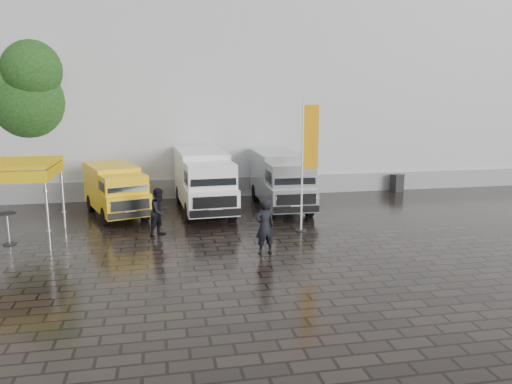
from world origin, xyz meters
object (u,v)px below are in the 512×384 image
at_px(person_front, 265,227).
at_px(cocktail_table, 8,229).
at_px(wheelie_bin, 397,183).
at_px(van_silver, 280,181).
at_px(canopy_tent, 9,167).
at_px(van_white, 204,182).
at_px(flagpole, 307,159).
at_px(van_yellow, 116,191).
at_px(person_tent, 160,212).

bearing_deg(person_front, cocktail_table, -28.44).
xyz_separation_m(cocktail_table, wheelie_bin, (18.22, 6.64, -0.09)).
relative_size(van_silver, canopy_tent, 1.92).
height_order(van_silver, canopy_tent, canopy_tent).
bearing_deg(person_front, van_silver, -118.60).
bearing_deg(van_white, flagpole, -51.70).
relative_size(van_silver, person_front, 3.15).
height_order(van_yellow, wheelie_bin, van_yellow).
height_order(canopy_tent, flagpole, flagpole).
distance_m(van_yellow, van_white, 3.89).
xyz_separation_m(van_silver, canopy_tent, (-10.78, -3.56, 1.44)).
height_order(van_white, canopy_tent, canopy_tent).
bearing_deg(canopy_tent, person_tent, -2.21).
bearing_deg(van_yellow, van_white, -15.39).
height_order(van_silver, person_front, van_silver).
relative_size(canopy_tent, person_tent, 1.69).
relative_size(van_silver, person_tent, 3.24).
distance_m(van_silver, wheelie_bin, 7.84).
bearing_deg(flagpole, van_white, 131.24).
bearing_deg(cocktail_table, van_yellow, 47.66).
distance_m(canopy_tent, cocktail_table, 2.19).
xyz_separation_m(van_yellow, van_silver, (7.49, 0.17, 0.19)).
bearing_deg(wheelie_bin, person_front, -146.17).
height_order(van_silver, cocktail_table, van_silver).
bearing_deg(wheelie_bin, canopy_tent, -171.86).
relative_size(van_white, cocktail_table, 5.46).
height_order(cocktail_table, wheelie_bin, cocktail_table).
bearing_deg(flagpole, person_tent, 176.26).
bearing_deg(canopy_tent, van_white, 26.40).
bearing_deg(wheelie_bin, van_white, -177.03).
xyz_separation_m(flagpole, person_front, (-2.21, -2.61, -1.90)).
xyz_separation_m(van_silver, flagpole, (0.01, -4.13, 1.56)).
bearing_deg(wheelie_bin, van_silver, -170.62).
distance_m(cocktail_table, wheelie_bin, 19.40).
distance_m(canopy_tent, person_tent, 5.48).
xyz_separation_m(van_white, wheelie_bin, (10.92, 2.72, -0.88)).
distance_m(wheelie_bin, person_tent, 14.47).
distance_m(van_silver, person_tent, 6.77).
bearing_deg(van_white, canopy_tent, -156.55).
height_order(canopy_tent, person_front, canopy_tent).
bearing_deg(canopy_tent, wheelie_bin, 19.13).
distance_m(canopy_tent, person_front, 9.32).
height_order(flagpole, person_tent, flagpole).
distance_m(van_yellow, canopy_tent, 5.00).
bearing_deg(cocktail_table, flagpole, -1.07).
xyz_separation_m(van_yellow, flagpole, (7.50, -3.96, 1.75)).
relative_size(van_white, person_tent, 3.43).
bearing_deg(flagpole, van_yellow, 152.17).
bearing_deg(person_front, wheelie_bin, -145.71).
bearing_deg(van_silver, van_white, -178.94).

